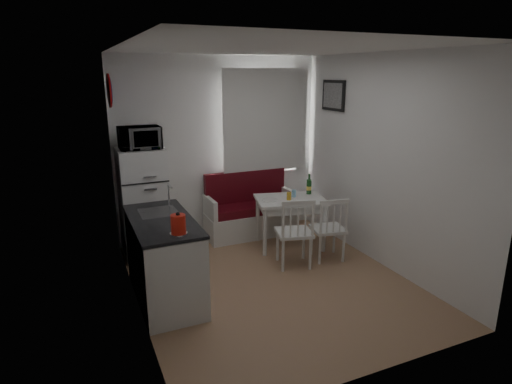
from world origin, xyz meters
TOP-DOWN VIEW (x-y plane):
  - floor at (0.00, 0.00)m, footprint 3.00×3.50m
  - ceiling at (0.00, 0.00)m, footprint 3.00×3.50m
  - wall_back at (0.00, 1.75)m, footprint 3.00×0.02m
  - wall_front at (0.00, -1.75)m, footprint 3.00×0.02m
  - wall_left at (-1.50, 0.00)m, footprint 0.02×3.50m
  - wall_right at (1.50, 0.00)m, footprint 0.02×3.50m
  - window at (0.70, 1.72)m, footprint 1.22×0.06m
  - curtain at (0.70, 1.65)m, footprint 1.35×0.02m
  - kitchen_counter at (-1.20, 0.16)m, footprint 0.62×1.32m
  - wall_sign at (-1.47, 1.45)m, footprint 0.03×0.40m
  - picture_frame at (1.48, 1.10)m, footprint 0.04×0.52m
  - bench at (0.37, 1.51)m, footprint 1.32×0.51m
  - dining_table at (0.71, 0.88)m, footprint 1.06×0.86m
  - chair_left at (0.46, 0.22)m, footprint 0.52×0.51m
  - chair_right at (0.96, 0.22)m, footprint 0.46×0.45m
  - fridge at (-1.18, 1.40)m, footprint 0.58×0.58m
  - microwave at (-1.18, 1.35)m, footprint 0.51×0.34m
  - kettle at (-1.15, -0.38)m, footprint 0.17×0.17m
  - wine_bottle at (1.06, 0.98)m, footprint 0.07×0.07m
  - drinking_glass_orange at (0.66, 0.83)m, footprint 0.06×0.06m
  - drinking_glass_blue at (0.79, 0.93)m, footprint 0.06×0.06m
  - plate at (0.41, 0.90)m, footprint 0.22×0.22m

SIDE VIEW (x-z plane):
  - floor at x=0.00m, z-range -0.01..0.01m
  - bench at x=0.37m, z-range -0.16..0.79m
  - kitchen_counter at x=-1.20m, z-range -0.12..1.04m
  - chair_right at x=0.96m, z-range 0.30..0.75m
  - chair_left at x=0.46m, z-range 0.32..0.80m
  - dining_table at x=0.71m, z-range 0.27..0.96m
  - plate at x=0.41m, z-range 0.70..0.71m
  - fridge at x=-1.18m, z-range 0.00..1.44m
  - drinking_glass_blue at x=0.79m, z-range 0.70..0.79m
  - drinking_glass_orange at x=0.66m, z-range 0.70..0.80m
  - wine_bottle at x=1.06m, z-range 0.70..0.99m
  - kettle at x=-1.15m, z-range 0.90..1.12m
  - wall_back at x=0.00m, z-range 0.00..2.60m
  - wall_front at x=0.00m, z-range 0.00..2.60m
  - wall_left at x=-1.50m, z-range 0.00..2.60m
  - wall_right at x=1.50m, z-range 0.00..2.60m
  - microwave at x=-1.18m, z-range 1.44..1.72m
  - window at x=0.70m, z-range 0.89..2.36m
  - curtain at x=0.70m, z-range 0.93..2.42m
  - picture_frame at x=1.48m, z-range 1.84..2.26m
  - wall_sign at x=-1.47m, z-range 1.95..2.35m
  - ceiling at x=0.00m, z-range 2.59..2.61m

